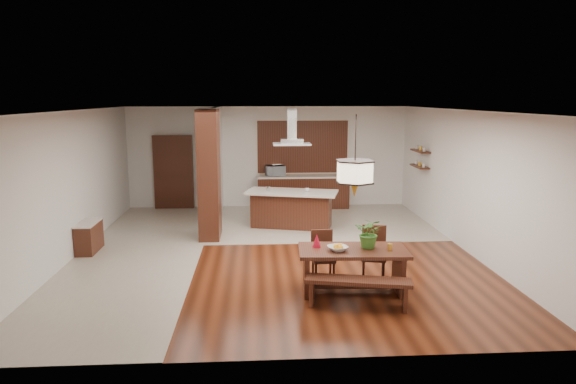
{
  "coord_description": "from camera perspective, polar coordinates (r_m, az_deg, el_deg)",
  "views": [
    {
      "loc": [
        -0.35,
        -10.28,
        3.16
      ],
      "look_at": [
        0.3,
        0.0,
        1.25
      ],
      "focal_mm": 32.0,
      "sensor_mm": 36.0,
      "label": 1
    }
  ],
  "objects": [
    {
      "name": "room_shell",
      "position": [
        10.34,
        -1.66,
        4.41
      ],
      "size": [
        9.0,
        9.04,
        2.92
      ],
      "color": "#39160A",
      "rests_on": "ground"
    },
    {
      "name": "gold_ornament",
      "position": [
        8.45,
        11.25,
        -6.02
      ],
      "size": [
        0.09,
        0.09,
        0.11
      ],
      "primitive_type": "cylinder",
      "rotation": [
        0.0,
        0.0,
        0.12
      ],
      "color": "gold",
      "rests_on": "dining_table"
    },
    {
      "name": "tile_kitchen",
      "position": [
        13.26,
        3.42,
        -3.28
      ],
      "size": [
        5.5,
        4.0,
        0.01
      ],
      "primitive_type": "cube",
      "color": "#B6AA97",
      "rests_on": "ground"
    },
    {
      "name": "microwave",
      "position": [
        14.61,
        -1.43,
        2.38
      ],
      "size": [
        0.6,
        0.47,
        0.29
      ],
      "primitive_type": "imported",
      "rotation": [
        0.0,
        0.0,
        0.22
      ],
      "color": "silver",
      "rests_on": "rear_counter"
    },
    {
      "name": "kitchen_island",
      "position": [
        12.59,
        0.4,
        -1.86
      ],
      "size": [
        2.37,
        1.48,
        0.91
      ],
      "rotation": [
        0.0,
        0.0,
        -0.26
      ],
      "color": "black",
      "rests_on": "ground"
    },
    {
      "name": "dining_chair_left",
      "position": [
        8.99,
        3.95,
        -7.15
      ],
      "size": [
        0.4,
        0.4,
        0.87
      ],
      "primitive_type": null,
      "rotation": [
        0.0,
        0.0,
        0.05
      ],
      "color": "black",
      "rests_on": "ground"
    },
    {
      "name": "range_hood",
      "position": [
        12.32,
        0.42,
        7.27
      ],
      "size": [
        0.9,
        0.55,
        0.87
      ],
      "primitive_type": null,
      "color": "silver",
      "rests_on": "room_shell"
    },
    {
      "name": "rear_counter",
      "position": [
        14.79,
        1.68,
        0.04
      ],
      "size": [
        2.6,
        0.62,
        0.95
      ],
      "color": "black",
      "rests_on": "ground"
    },
    {
      "name": "soffit_band",
      "position": [
        10.29,
        -1.69,
        8.97
      ],
      "size": [
        8.0,
        9.0,
        0.02
      ],
      "primitive_type": "cube",
      "color": "#401D10",
      "rests_on": "room_shell"
    },
    {
      "name": "dining_table",
      "position": [
        8.5,
        7.2,
        -7.55
      ],
      "size": [
        1.8,
        0.97,
        0.73
      ],
      "rotation": [
        0.0,
        0.0,
        -0.05
      ],
      "color": "black",
      "rests_on": "ground"
    },
    {
      "name": "tile_hallway",
      "position": [
        11.02,
        -16.15,
        -6.56
      ],
      "size": [
        2.5,
        9.0,
        0.01
      ],
      "primitive_type": "cube",
      "color": "#B6AA97",
      "rests_on": "ground"
    },
    {
      "name": "dining_bench",
      "position": [
        8.02,
        7.76,
        -11.06
      ],
      "size": [
        1.65,
        0.68,
        0.45
      ],
      "primitive_type": null,
      "rotation": [
        0.0,
        0.0,
        -0.21
      ],
      "color": "black",
      "rests_on": "ground"
    },
    {
      "name": "hallway_doorway",
      "position": [
        15.02,
        -12.59,
        2.17
      ],
      "size": [
        1.1,
        0.2,
        2.1
      ],
      "primitive_type": "cube",
      "color": "black",
      "rests_on": "ground"
    },
    {
      "name": "dining_chair_right",
      "position": [
        9.09,
        9.5,
        -6.83
      ],
      "size": [
        0.5,
        0.5,
        0.95
      ],
      "primitive_type": null,
      "rotation": [
        0.0,
        0.0,
        -0.21
      ],
      "color": "black",
      "rests_on": "ground"
    },
    {
      "name": "partition_pier",
      "position": [
        11.65,
        -8.75,
        1.94
      ],
      "size": [
        0.45,
        1.0,
        2.9
      ],
      "primitive_type": "cube",
      "color": "black",
      "rests_on": "ground"
    },
    {
      "name": "kitchen_window",
      "position": [
        14.87,
        1.62,
        5.05
      ],
      "size": [
        2.6,
        0.08,
        1.5
      ],
      "primitive_type": "cube",
      "color": "#A57631",
      "rests_on": "room_shell"
    },
    {
      "name": "hallway_console",
      "position": [
        11.4,
        -21.24,
        -4.68
      ],
      "size": [
        0.37,
        0.88,
        0.63
      ],
      "primitive_type": "cube",
      "color": "black",
      "rests_on": "ground"
    },
    {
      "name": "shelf_lower",
      "position": [
        13.67,
        14.42,
        2.77
      ],
      "size": [
        0.26,
        0.9,
        0.04
      ],
      "primitive_type": "cube",
      "color": "black",
      "rests_on": "room_shell"
    },
    {
      "name": "foliage_plant",
      "position": [
        8.47,
        9.07,
        -4.51
      ],
      "size": [
        0.58,
        0.55,
        0.51
      ],
      "primitive_type": "imported",
      "rotation": [
        0.0,
        0.0,
        -0.44
      ],
      "color": "#366B23",
      "rests_on": "dining_table"
    },
    {
      "name": "shelf_upper",
      "position": [
        13.62,
        14.5,
        4.44
      ],
      "size": [
        0.26,
        0.9,
        0.04
      ],
      "primitive_type": "cube",
      "color": "black",
      "rests_on": "room_shell"
    },
    {
      "name": "pendant_lantern",
      "position": [
        8.14,
        7.48,
        3.97
      ],
      "size": [
        0.64,
        0.64,
        1.31
      ],
      "primitive_type": null,
      "color": "beige",
      "rests_on": "room_shell"
    },
    {
      "name": "fruit_bowl",
      "position": [
        8.32,
        5.55,
        -6.25
      ],
      "size": [
        0.4,
        0.4,
        0.08
      ],
      "primitive_type": "imported",
      "rotation": [
        0.0,
        0.0,
        0.35
      ],
      "color": "#BFB4A7",
      "rests_on": "dining_table"
    },
    {
      "name": "island_cup",
      "position": [
        12.42,
        2.15,
        0.24
      ],
      "size": [
        0.11,
        0.11,
        0.09
      ],
      "primitive_type": "imported",
      "rotation": [
        0.0,
        0.0,
        0.05
      ],
      "color": "silver",
      "rests_on": "kitchen_island"
    },
    {
      "name": "partition_stub",
      "position": [
        13.73,
        -7.99,
        3.24
      ],
      "size": [
        0.18,
        2.4,
        2.9
      ],
      "primitive_type": "cube",
      "color": "silver",
      "rests_on": "ground"
    },
    {
      "name": "napkin_cone",
      "position": [
        8.46,
        3.21,
        -5.41
      ],
      "size": [
        0.18,
        0.18,
        0.22
      ],
      "primitive_type": "cone",
      "rotation": [
        0.0,
        0.0,
        0.37
      ],
      "color": "#AE0C23",
      "rests_on": "dining_table"
    }
  ]
}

